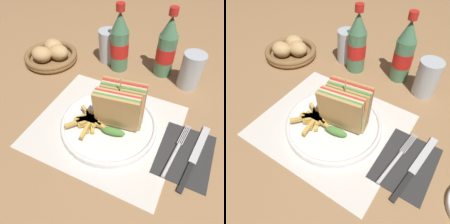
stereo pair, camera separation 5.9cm
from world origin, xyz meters
The scene contains 14 objects.
ground_plane centered at (0.00, 0.00, 0.00)m, with size 4.00×4.00×0.00m, color #9E754C.
placemat centered at (0.01, 0.02, 0.00)m, with size 0.38×0.34×0.00m.
plate_main centered at (0.02, 0.02, 0.01)m, with size 0.26×0.26×0.02m.
club_sandwich centered at (0.04, 0.04, 0.07)m, with size 0.12×0.11×0.15m.
fries_pile centered at (-0.03, 0.00, 0.03)m, with size 0.10×0.11×0.02m.
ketchup_blob centered at (-0.02, 0.04, 0.03)m, with size 0.04×0.03×0.01m.
napkin centered at (0.23, 0.02, 0.00)m, with size 0.13×0.17×0.00m.
fork centered at (0.20, 0.01, 0.01)m, with size 0.03×0.18×0.01m.
knife centered at (0.25, 0.02, 0.01)m, with size 0.04×0.21×0.00m.
coke_bottle_near centered at (-0.07, 0.29, 0.10)m, with size 0.06×0.06×0.23m.
coke_bottle_far centered at (0.08, 0.32, 0.10)m, with size 0.06×0.06×0.23m.
glass_near centered at (0.17, 0.30, 0.06)m, with size 0.07×0.07×0.12m.
glass_far centered at (-0.13, 0.32, 0.05)m, with size 0.07×0.07×0.12m.
bread_basket centered at (-0.32, 0.22, 0.02)m, with size 0.19×0.19×0.07m.
Camera 2 is at (0.24, -0.29, 0.47)m, focal length 35.00 mm.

